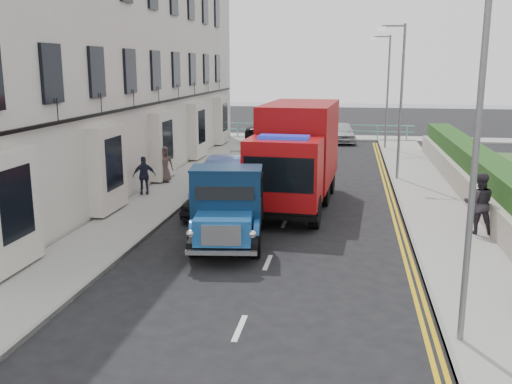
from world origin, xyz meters
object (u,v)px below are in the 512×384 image
lamp_far (386,85)px  red_lorry (297,153)px  bedford_lorry (227,211)px  lamp_mid (399,93)px  parked_car_front (215,196)px  lamp_near (470,137)px

lamp_far → red_lorry: lamp_far is taller
lamp_far → bedford_lorry: lamp_far is taller
lamp_mid → red_lorry: bearing=-126.4°
red_lorry → bedford_lorry: bearing=-102.3°
red_lorry → parked_car_front: (-2.75, -1.68, -1.39)m
parked_car_front → lamp_far: bearing=74.3°
lamp_far → parked_car_front: 18.73m
lamp_near → red_lorry: lamp_near is taller
bedford_lorry → parked_car_front: 3.98m
red_lorry → lamp_far: bearing=78.6°
lamp_near → lamp_far: 26.00m
lamp_mid → bedford_lorry: bearing=-116.9°
lamp_mid → red_lorry: (-4.03, -5.45, -1.96)m
lamp_near → lamp_mid: 16.00m
bedford_lorry → parked_car_front: (-1.25, 3.75, -0.45)m
lamp_far → bedford_lorry: 21.80m
red_lorry → lamp_near: bearing=-65.9°
lamp_near → parked_car_front: bearing=127.4°
red_lorry → parked_car_front: size_ratio=1.95×
lamp_near → lamp_far: bearing=90.0°
bedford_lorry → red_lorry: 5.72m
lamp_near → parked_car_front: lamp_near is taller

